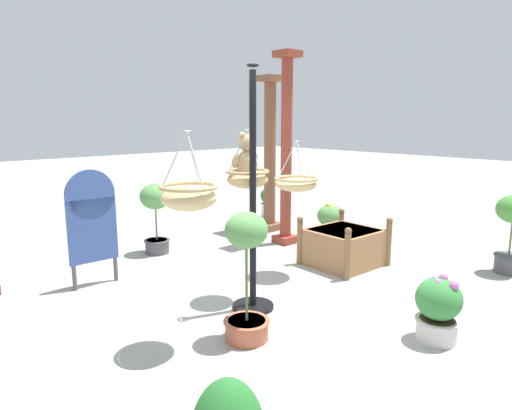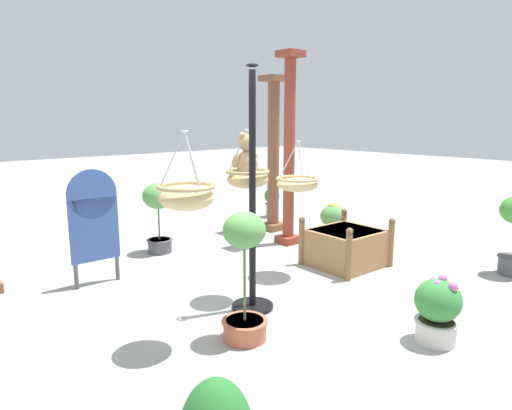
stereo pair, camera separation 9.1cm
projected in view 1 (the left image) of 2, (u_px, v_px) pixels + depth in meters
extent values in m
plane|color=#9E9E99|center=(261.00, 300.00, 5.05)|extent=(40.00, 40.00, 0.00)
cylinder|color=black|center=(253.00, 195.00, 4.60)|extent=(0.07, 0.07, 2.45)
cylinder|color=black|center=(253.00, 306.00, 4.83)|extent=(0.44, 0.44, 0.04)
torus|color=black|center=(253.00, 65.00, 4.36)|extent=(0.12, 0.12, 0.02)
ellipsoid|color=tan|center=(248.00, 179.00, 4.86)|extent=(0.44, 0.44, 0.19)
torus|color=tan|center=(248.00, 172.00, 4.85)|extent=(0.47, 0.47, 0.04)
ellipsoid|color=silver|center=(248.00, 178.00, 4.86)|extent=(0.39, 0.39, 0.15)
cylinder|color=#B7B7BC|center=(250.00, 150.00, 4.90)|extent=(0.19, 0.12, 0.45)
cylinder|color=#B7B7BC|center=(238.00, 151.00, 4.78)|extent=(0.19, 0.12, 0.45)
cylinder|color=#B7B7BC|center=(254.00, 151.00, 4.73)|extent=(0.01, 0.21, 0.45)
torus|color=#B7B7BC|center=(247.00, 130.00, 4.76)|extent=(0.06, 0.06, 0.01)
ellipsoid|color=tan|center=(247.00, 164.00, 4.84)|extent=(0.24, 0.21, 0.29)
sphere|color=tan|center=(247.00, 142.00, 4.79)|extent=(0.23, 0.23, 0.19)
ellipsoid|color=tan|center=(243.00, 144.00, 4.85)|extent=(0.10, 0.08, 0.06)
sphere|color=black|center=(241.00, 143.00, 4.87)|extent=(0.03, 0.03, 0.03)
sphere|color=tan|center=(242.00, 135.00, 4.74)|extent=(0.07, 0.07, 0.07)
sphere|color=tan|center=(251.00, 135.00, 4.82)|extent=(0.07, 0.07, 0.07)
ellipsoid|color=tan|center=(236.00, 161.00, 4.77)|extent=(0.08, 0.14, 0.18)
ellipsoid|color=tan|center=(254.00, 159.00, 4.94)|extent=(0.08, 0.14, 0.18)
ellipsoid|color=tan|center=(236.00, 173.00, 4.89)|extent=(0.09, 0.17, 0.09)
ellipsoid|color=tan|center=(245.00, 172.00, 4.98)|extent=(0.09, 0.17, 0.09)
ellipsoid|color=tan|center=(189.00, 198.00, 3.78)|extent=(0.46, 0.46, 0.21)
torus|color=tan|center=(188.00, 187.00, 3.76)|extent=(0.49, 0.49, 0.04)
cylinder|color=#B7B7BC|center=(193.00, 158.00, 3.82)|extent=(0.20, 0.12, 0.46)
cylinder|color=#B7B7BC|center=(174.00, 159.00, 3.70)|extent=(0.20, 0.12, 0.46)
cylinder|color=#B7B7BC|center=(195.00, 160.00, 3.64)|extent=(0.01, 0.22, 0.46)
torus|color=#B7B7BC|center=(187.00, 131.00, 3.68)|extent=(0.06, 0.06, 0.01)
ellipsoid|color=tan|center=(296.00, 185.00, 5.66)|extent=(0.52, 0.52, 0.17)
torus|color=tan|center=(296.00, 179.00, 5.65)|extent=(0.54, 0.54, 0.04)
cylinder|color=#B7B7BC|center=(298.00, 159.00, 5.72)|extent=(0.22, 0.14, 0.47)
cylinder|color=#B7B7BC|center=(287.00, 160.00, 5.58)|extent=(0.22, 0.14, 0.47)
cylinder|color=#B7B7BC|center=(304.00, 161.00, 5.52)|extent=(0.01, 0.25, 0.47)
torus|color=#B7B7BC|center=(297.00, 141.00, 5.56)|extent=(0.06, 0.06, 0.01)
cylinder|color=brown|center=(270.00, 158.00, 8.01)|extent=(0.21, 0.21, 2.61)
cube|color=brown|center=(269.00, 226.00, 8.25)|extent=(0.37, 0.37, 0.12)
cube|color=brown|center=(270.00, 78.00, 7.76)|extent=(0.40, 0.40, 0.10)
cylinder|color=brown|center=(286.00, 154.00, 7.10)|extent=(0.18, 0.18, 2.89)
cube|color=brown|center=(285.00, 239.00, 7.36)|extent=(0.32, 0.32, 0.12)
cube|color=brown|center=(288.00, 54.00, 6.81)|extent=(0.33, 0.33, 0.10)
cube|color=#9E7047|center=(344.00, 247.00, 6.22)|extent=(0.92, 0.86, 0.50)
cube|color=#382819|center=(344.00, 232.00, 6.18)|extent=(0.81, 0.76, 0.06)
cylinder|color=brown|center=(300.00, 243.00, 6.24)|extent=(0.08, 0.08, 0.60)
cylinder|color=brown|center=(341.00, 233.00, 6.80)|extent=(0.08, 0.08, 0.60)
cylinder|color=brown|center=(347.00, 257.00, 5.62)|extent=(0.08, 0.08, 0.60)
cylinder|color=brown|center=(388.00, 244.00, 6.18)|extent=(0.08, 0.08, 0.60)
sphere|color=brown|center=(300.00, 220.00, 6.18)|extent=(0.09, 0.09, 0.09)
sphere|color=brown|center=(342.00, 211.00, 6.74)|extent=(0.09, 0.09, 0.09)
sphere|color=brown|center=(348.00, 231.00, 5.56)|extent=(0.09, 0.09, 0.09)
sphere|color=brown|center=(390.00, 221.00, 6.12)|extent=(0.09, 0.09, 0.09)
cylinder|color=#4C4C51|center=(508.00, 264.00, 5.92)|extent=(0.33, 0.33, 0.24)
torus|color=#444449|center=(509.00, 256.00, 5.90)|extent=(0.36, 0.36, 0.03)
cylinder|color=#382819|center=(509.00, 256.00, 5.90)|extent=(0.29, 0.29, 0.03)
cylinder|color=#4C6B38|center=(511.00, 239.00, 5.86)|extent=(0.02, 0.02, 0.44)
cylinder|color=#4C4C51|center=(157.00, 246.00, 6.79)|extent=(0.35, 0.35, 0.20)
torus|color=#444449|center=(157.00, 240.00, 6.78)|extent=(0.39, 0.39, 0.03)
cylinder|color=#382819|center=(157.00, 241.00, 6.78)|extent=(0.31, 0.31, 0.03)
cylinder|color=#4C6B38|center=(156.00, 224.00, 6.73)|extent=(0.02, 0.02, 0.48)
ellipsoid|color=#56934C|center=(155.00, 196.00, 6.65)|extent=(0.45, 0.45, 0.38)
cylinder|color=#4C4C51|center=(330.00, 233.00, 7.56)|extent=(0.38, 0.38, 0.22)
torus|color=#444449|center=(330.00, 227.00, 7.54)|extent=(0.41, 0.41, 0.03)
cylinder|color=#382819|center=(330.00, 227.00, 7.54)|extent=(0.33, 0.33, 0.03)
ellipsoid|color=#56934C|center=(330.00, 216.00, 7.51)|extent=(0.44, 0.44, 0.36)
sphere|color=#E5DB4C|center=(332.00, 205.00, 7.53)|extent=(0.08, 0.08, 0.08)
sphere|color=#E5DB4C|center=(326.00, 205.00, 7.59)|extent=(0.06, 0.06, 0.06)
sphere|color=#E5DB4C|center=(329.00, 205.00, 7.45)|extent=(0.08, 0.08, 0.08)
sphere|color=#E5DB4C|center=(333.00, 207.00, 7.41)|extent=(0.07, 0.07, 0.07)
cylinder|color=beige|center=(268.00, 210.00, 9.29)|extent=(0.26, 0.26, 0.28)
torus|color=#BCB7AE|center=(268.00, 204.00, 9.26)|extent=(0.29, 0.29, 0.03)
cylinder|color=#382819|center=(268.00, 204.00, 9.26)|extent=(0.23, 0.23, 0.03)
ellipsoid|color=#28702D|center=(268.00, 196.00, 9.23)|extent=(0.31, 0.31, 0.32)
sphere|color=#D166B7|center=(270.00, 188.00, 9.22)|extent=(0.05, 0.05, 0.05)
sphere|color=#D166B7|center=(266.00, 189.00, 9.25)|extent=(0.06, 0.06, 0.06)
sphere|color=#D166B7|center=(267.00, 188.00, 9.19)|extent=(0.08, 0.08, 0.08)
sphere|color=#D166B7|center=(272.00, 189.00, 9.16)|extent=(0.05, 0.05, 0.05)
cylinder|color=#BC6042|center=(247.00, 329.00, 4.14)|extent=(0.39, 0.39, 0.19)
torus|color=#A9573B|center=(247.00, 321.00, 4.13)|extent=(0.43, 0.43, 0.03)
cylinder|color=#382819|center=(247.00, 322.00, 4.13)|extent=(0.35, 0.35, 0.03)
cylinder|color=#4C6B38|center=(247.00, 284.00, 4.06)|extent=(0.02, 0.02, 0.69)
ellipsoid|color=#56934C|center=(246.00, 230.00, 3.96)|extent=(0.38, 0.38, 0.32)
cylinder|color=beige|center=(436.00, 330.00, 4.11)|extent=(0.35, 0.35, 0.21)
torus|color=#BCB7AE|center=(437.00, 320.00, 4.09)|extent=(0.39, 0.39, 0.03)
cylinder|color=#382819|center=(437.00, 320.00, 4.10)|extent=(0.31, 0.31, 0.03)
ellipsoid|color=#38843D|center=(439.00, 299.00, 4.06)|extent=(0.41, 0.41, 0.38)
sphere|color=#D166B7|center=(443.00, 278.00, 4.04)|extent=(0.08, 0.08, 0.08)
sphere|color=#D166B7|center=(435.00, 280.00, 4.07)|extent=(0.07, 0.07, 0.07)
sphere|color=#D166B7|center=(438.00, 283.00, 3.99)|extent=(0.06, 0.06, 0.06)
sphere|color=#D166B7|center=(454.00, 286.00, 3.93)|extent=(0.09, 0.09, 0.09)
cube|color=#334C8C|center=(93.00, 230.00, 5.37)|extent=(0.59, 0.06, 0.77)
cylinder|color=#334C8C|center=(90.00, 195.00, 5.29)|extent=(0.59, 0.06, 0.59)
cylinder|color=#4C4C4C|center=(74.00, 278.00, 5.31)|extent=(0.05, 0.05, 0.30)
cylinder|color=#4C4C4C|center=(116.00, 269.00, 5.63)|extent=(0.05, 0.05, 0.30)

